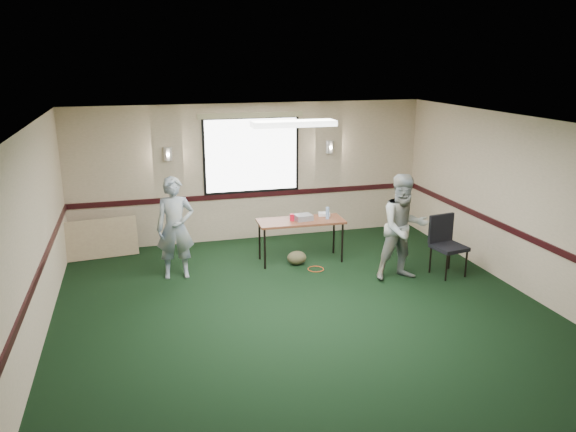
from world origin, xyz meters
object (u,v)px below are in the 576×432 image
object	(u,v)px
projector	(303,217)
conference_chair	(446,240)
person_right	(404,228)
person_left	(175,228)
folding_table	(301,223)

from	to	relation	value
projector	conference_chair	world-z (taller)	conference_chair
projector	person_right	world-z (taller)	person_right
projector	person_left	distance (m)	2.25
conference_chair	person_left	bearing A→B (deg)	157.31
conference_chair	person_right	bearing A→B (deg)	172.90
folding_table	person_left	xyz separation A→B (m)	(-2.20, -0.17, 0.14)
folding_table	person_right	world-z (taller)	person_right
folding_table	conference_chair	size ratio (longest dim) A/B	1.54
folding_table	conference_chair	distance (m)	2.49
person_right	projector	bearing A→B (deg)	137.15
projector	conference_chair	size ratio (longest dim) A/B	0.30
projector	conference_chair	distance (m)	2.46
folding_table	projector	size ratio (longest dim) A/B	5.22
folding_table	person_left	world-z (taller)	person_left
projector	person_right	size ratio (longest dim) A/B	0.17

